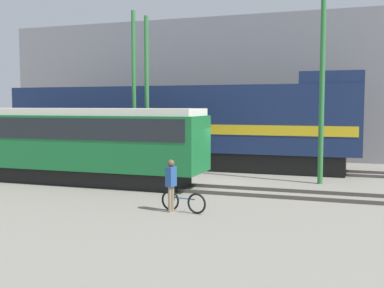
% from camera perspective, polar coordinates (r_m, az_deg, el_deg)
% --- Properties ---
extents(ground_plane, '(120.00, 120.00, 0.00)m').
position_cam_1_polar(ground_plane, '(21.53, 1.52, -4.63)').
color(ground_plane, gray).
extents(track_near, '(60.00, 1.51, 0.14)m').
position_cam_1_polar(track_near, '(19.79, -0.11, -5.24)').
color(track_near, '#47423D').
rests_on(track_near, ground).
extents(track_far, '(60.00, 1.51, 0.14)m').
position_cam_1_polar(track_far, '(26.11, 4.75, -2.85)').
color(track_far, '#47423D').
rests_on(track_far, ground).
extents(building_backdrop, '(35.69, 6.00, 9.18)m').
position_cam_1_polar(building_backdrop, '(33.88, 8.29, 6.49)').
color(building_backdrop, gray).
rests_on(building_backdrop, ground).
extents(freight_locomotive, '(19.76, 3.04, 5.09)m').
position_cam_1_polar(freight_locomotive, '(26.85, -1.62, 2.29)').
color(freight_locomotive, black).
rests_on(freight_locomotive, ground).
extents(streetcar, '(12.96, 2.54, 3.33)m').
position_cam_1_polar(streetcar, '(22.29, -14.89, 0.46)').
color(streetcar, black).
rests_on(streetcar, ground).
extents(bicycle, '(1.65, 0.50, 0.73)m').
position_cam_1_polar(bicycle, '(15.67, -1.05, -6.87)').
color(bicycle, black).
rests_on(bicycle, ground).
extents(person, '(0.28, 0.39, 1.71)m').
position_cam_1_polar(person, '(15.62, -2.50, -4.30)').
color(person, '#8C7A5B').
rests_on(person, ground).
extents(utility_pole_left, '(0.21, 0.21, 8.10)m').
position_cam_1_polar(utility_pole_left, '(24.21, -6.90, 5.99)').
color(utility_pole_left, '#2D7238').
rests_on(utility_pole_left, ground).
extents(utility_pole_center, '(0.22, 0.22, 7.80)m').
position_cam_1_polar(utility_pole_center, '(23.90, -5.38, 5.66)').
color(utility_pole_center, '#2D7238').
rests_on(utility_pole_center, ground).
extents(utility_pole_right, '(0.23, 0.23, 9.17)m').
position_cam_1_polar(utility_pole_right, '(21.82, 15.17, 7.41)').
color(utility_pole_right, '#2D7238').
rests_on(utility_pole_right, ground).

